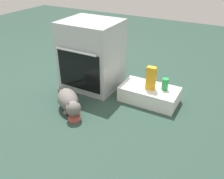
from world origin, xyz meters
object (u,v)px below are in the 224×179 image
cat (69,101)px  oven (92,55)px  juice_carton (151,78)px  pantry_cabinet (149,94)px  food_bowl (74,117)px  soda_can (165,84)px

cat → oven: bearing=135.6°
oven → juice_carton: (0.72, -0.04, -0.10)m
pantry_cabinet → food_bowl: pantry_cabinet is taller
food_bowl → juice_carton: 0.84m
oven → pantry_cabinet: bearing=-1.7°
oven → food_bowl: 0.78m
pantry_cabinet → juice_carton: (0.01, -0.02, 0.20)m
oven → food_bowl: bearing=-71.8°
pantry_cabinet → cat: 0.83m
cat → pantry_cabinet: bearing=78.1°
cat → juice_carton: size_ratio=2.34×
oven → soda_can: 0.87m
oven → food_bowl: size_ratio=6.54×
pantry_cabinet → soda_can: soda_can is taller
pantry_cabinet → food_bowl: bearing=-127.2°
cat → soda_can: soda_can is taller
oven → pantry_cabinet: (0.71, -0.02, -0.30)m
juice_carton → oven: bearing=176.7°
oven → juice_carton: size_ratio=3.13×
food_bowl → juice_carton: (0.50, 0.62, 0.25)m
soda_can → juice_carton: (-0.13, -0.06, 0.06)m
pantry_cabinet → soda_can: bearing=14.5°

